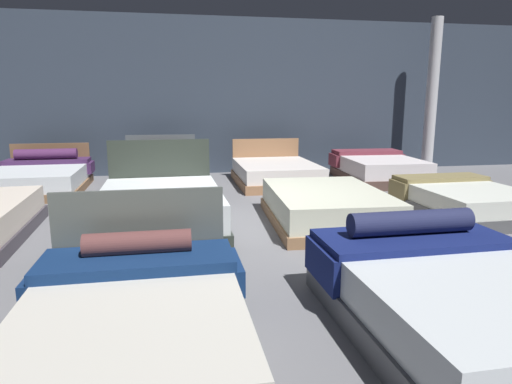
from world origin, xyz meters
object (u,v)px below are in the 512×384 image
(bed_1, at_px, (134,320))
(bed_10, at_px, (276,173))
(bed_2, at_px, (457,298))
(bed_11, at_px, (378,169))
(bed_6, at_px, (326,207))
(bed_8, at_px, (39,178))
(bed_9, at_px, (160,174))
(bed_5, at_px, (161,210))
(bed_7, at_px, (465,200))
(support_pillar, at_px, (432,97))

(bed_1, distance_m, bed_10, 6.29)
(bed_2, bearing_deg, bed_1, 175.78)
(bed_11, bearing_deg, bed_6, -123.46)
(bed_1, relative_size, bed_11, 0.91)
(bed_10, relative_size, bed_11, 0.96)
(bed_2, xyz_separation_m, bed_8, (-4.46, 6.06, -0.01))
(bed_8, distance_m, bed_9, 2.19)
(bed_1, height_order, bed_6, bed_1)
(bed_1, distance_m, bed_5, 2.90)
(bed_7, distance_m, support_pillar, 4.49)
(bed_8, bearing_deg, support_pillar, 4.49)
(bed_7, bearing_deg, bed_9, 145.18)
(bed_10, height_order, support_pillar, support_pillar)
(bed_1, relative_size, bed_9, 0.97)
(bed_7, xyz_separation_m, bed_9, (-4.48, 3.02, 0.05))
(bed_5, relative_size, bed_6, 0.97)
(bed_7, bearing_deg, bed_8, 154.80)
(bed_5, bearing_deg, bed_2, -55.82)
(bed_2, height_order, bed_7, bed_2)
(bed_8, relative_size, bed_9, 1.08)
(bed_8, xyz_separation_m, support_pillar, (8.38, 0.84, 1.51))
(support_pillar, bearing_deg, bed_6, -134.59)
(bed_9, xyz_separation_m, support_pillar, (6.19, 0.84, 1.49))
(bed_10, bearing_deg, support_pillar, 13.06)
(bed_6, height_order, support_pillar, support_pillar)
(bed_8, height_order, bed_11, bed_8)
(bed_1, bearing_deg, bed_11, 52.04)
(bed_8, bearing_deg, bed_11, -2.14)
(bed_6, relative_size, bed_11, 1.02)
(bed_7, bearing_deg, bed_11, 88.61)
(bed_6, relative_size, bed_7, 1.16)
(bed_9, bearing_deg, support_pillar, 8.76)
(bed_1, xyz_separation_m, bed_10, (2.29, 5.86, -0.01))
(bed_2, bearing_deg, bed_9, 109.69)
(bed_9, relative_size, support_pillar, 0.59)
(bed_10, bearing_deg, bed_6, -89.66)
(bed_2, bearing_deg, bed_5, 124.67)
(bed_10, bearing_deg, bed_7, -53.70)
(bed_9, height_order, bed_11, bed_9)
(bed_8, height_order, support_pillar, support_pillar)
(bed_9, relative_size, bed_11, 0.94)
(bed_6, distance_m, bed_11, 3.69)
(bed_1, bearing_deg, bed_6, 50.61)
(bed_1, distance_m, bed_2, 2.26)
(bed_7, height_order, bed_9, bed_9)
(bed_1, distance_m, bed_8, 6.32)
(bed_9, bearing_deg, bed_2, -68.47)
(bed_2, xyz_separation_m, bed_6, (0.06, 2.98, -0.03))
(bed_7, relative_size, bed_10, 0.92)
(bed_5, distance_m, support_pillar, 7.36)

